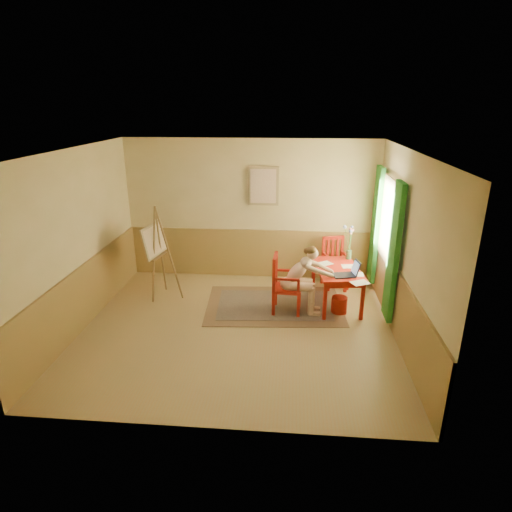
# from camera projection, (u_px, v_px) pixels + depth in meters

# --- Properties ---
(room) EXTENTS (5.04, 4.54, 2.84)m
(room) POSITION_uv_depth(u_px,v_px,m) (236.00, 246.00, 6.40)
(room) COLOR tan
(room) RESTS_ON ground
(wainscot) EXTENTS (5.00, 4.50, 1.00)m
(wainscot) POSITION_uv_depth(u_px,v_px,m) (243.00, 280.00, 7.45)
(wainscot) COLOR #A78547
(wainscot) RESTS_ON room
(window) EXTENTS (0.12, 2.01, 2.20)m
(window) POSITION_uv_depth(u_px,v_px,m) (385.00, 232.00, 7.26)
(window) COLOR white
(window) RESTS_ON room
(wall_portrait) EXTENTS (0.60, 0.05, 0.76)m
(wall_portrait) POSITION_uv_depth(u_px,v_px,m) (263.00, 186.00, 8.27)
(wall_portrait) COLOR #9E875A
(wall_portrait) RESTS_ON room
(rug) EXTENTS (2.51, 1.77, 0.02)m
(rug) POSITION_uv_depth(u_px,v_px,m) (274.00, 305.00, 7.64)
(rug) COLOR #8C7251
(rug) RESTS_ON room
(table) EXTENTS (0.87, 1.28, 0.72)m
(table) POSITION_uv_depth(u_px,v_px,m) (337.00, 273.00, 7.44)
(table) COLOR red
(table) RESTS_ON room
(chair_left) EXTENTS (0.49, 0.47, 1.03)m
(chair_left) POSITION_uv_depth(u_px,v_px,m) (284.00, 284.00, 7.27)
(chair_left) COLOR red
(chair_left) RESTS_ON room
(chair_back) EXTENTS (0.53, 0.54, 0.98)m
(chair_back) POSITION_uv_depth(u_px,v_px,m) (335.00, 262.00, 8.31)
(chair_back) COLOR red
(chair_back) RESTS_ON room
(figure) EXTENTS (0.90, 0.40, 1.21)m
(figure) POSITION_uv_depth(u_px,v_px,m) (302.00, 277.00, 7.16)
(figure) COLOR beige
(figure) RESTS_ON room
(laptop) EXTENTS (0.47, 0.34, 0.26)m
(laptop) POSITION_uv_depth(u_px,v_px,m) (348.00, 273.00, 7.07)
(laptop) COLOR #1E2338
(laptop) RESTS_ON table
(papers) EXTENTS (0.86, 1.13, 0.00)m
(papers) POSITION_uv_depth(u_px,v_px,m) (347.00, 271.00, 7.25)
(papers) COLOR white
(papers) RESTS_ON table
(vase) EXTENTS (0.22, 0.32, 0.62)m
(vase) POSITION_uv_depth(u_px,v_px,m) (349.00, 244.00, 7.76)
(vase) COLOR #3F724C
(vase) RESTS_ON table
(wastebasket) EXTENTS (0.34, 0.34, 0.29)m
(wastebasket) POSITION_uv_depth(u_px,v_px,m) (339.00, 305.00, 7.34)
(wastebasket) COLOR #A22111
(wastebasket) RESTS_ON room
(easel) EXTENTS (0.62, 0.77, 1.73)m
(easel) POSITION_uv_depth(u_px,v_px,m) (156.00, 244.00, 7.69)
(easel) COLOR olive
(easel) RESTS_ON room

